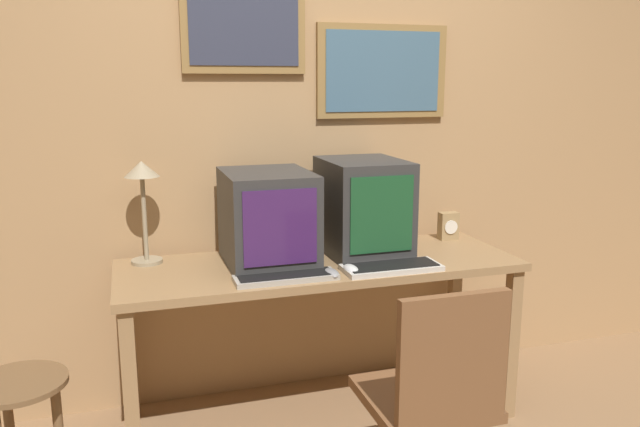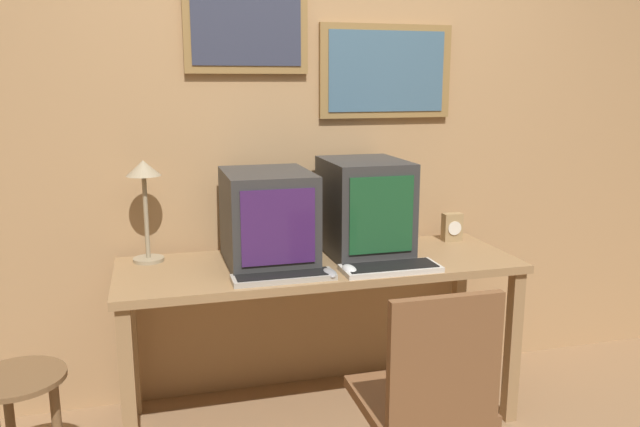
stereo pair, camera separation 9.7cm
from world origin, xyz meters
name	(u,v)px [view 2 (the right image)]	position (x,y,z in m)	size (l,w,h in m)	color
wall_back	(299,131)	(0.00, 1.48, 1.31)	(8.00, 0.08, 2.60)	tan
desk	(320,280)	(0.00, 1.09, 0.67)	(1.77, 0.62, 0.75)	#99754C
monitor_left	(268,217)	(-0.22, 1.15, 0.96)	(0.37, 0.47, 0.41)	#333333
monitor_right	(364,207)	(0.23, 1.18, 0.97)	(0.35, 0.45, 0.44)	#333333
keyboard_main	(284,277)	(-0.21, 0.88, 0.77)	(0.42, 0.13, 0.03)	#A8A399
keyboard_side	(391,268)	(0.25, 0.88, 0.77)	(0.42, 0.17, 0.03)	beige
mouse_near_keyboard	(349,270)	(0.07, 0.88, 0.77)	(0.06, 0.12, 0.04)	silver
mouse_far_corner	(329,273)	(-0.02, 0.87, 0.77)	(0.06, 0.11, 0.03)	gray
desk_clock	(452,227)	(0.74, 1.28, 0.82)	(0.10, 0.06, 0.14)	#A38456
desk_lamp	(144,186)	(-0.74, 1.30, 1.10)	(0.15, 0.15, 0.45)	tan
office_chair	(424,419)	(0.17, 0.34, 0.38)	(0.45, 0.45, 0.88)	black
side_stool	(19,405)	(-1.22, 0.82, 0.38)	(0.35, 0.35, 0.50)	brown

